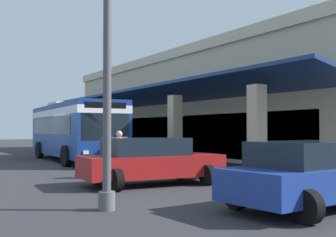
{
  "coord_description": "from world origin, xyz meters",
  "views": [
    {
      "loc": [
        21.01,
        -6.71,
        1.72
      ],
      "look_at": [
        0.92,
        5.69,
        2.36
      ],
      "focal_mm": 45.13,
      "sensor_mm": 36.0,
      "label": 1
    }
  ],
  "objects_px": {
    "potted_palm": "(114,145)",
    "lot_light_pole": "(107,38)",
    "parked_sedan_red": "(150,161)",
    "pedestrian": "(119,152)",
    "transit_bus": "(73,128)",
    "parked_sedan_blue": "(313,174)"
  },
  "relations": [
    {
      "from": "parked_sedan_blue",
      "to": "parked_sedan_red",
      "type": "distance_m",
      "value": 5.47
    },
    {
      "from": "transit_bus",
      "to": "parked_sedan_red",
      "type": "xyz_separation_m",
      "value": [
        11.34,
        -1.41,
        -1.1
      ]
    },
    {
      "from": "parked_sedan_red",
      "to": "potted_palm",
      "type": "xyz_separation_m",
      "value": [
        -15.52,
        5.83,
        -0.06
      ]
    },
    {
      "from": "parked_sedan_blue",
      "to": "pedestrian",
      "type": "height_order",
      "value": "pedestrian"
    },
    {
      "from": "parked_sedan_blue",
      "to": "potted_palm",
      "type": "xyz_separation_m",
      "value": [
        -20.88,
        4.74,
        -0.06
      ]
    },
    {
      "from": "pedestrian",
      "to": "potted_palm",
      "type": "xyz_separation_m",
      "value": [
        -13.36,
        5.88,
        -0.26
      ]
    },
    {
      "from": "parked_sedan_red",
      "to": "pedestrian",
      "type": "height_order",
      "value": "pedestrian"
    },
    {
      "from": "lot_light_pole",
      "to": "transit_bus",
      "type": "bearing_deg",
      "value": 163.69
    },
    {
      "from": "pedestrian",
      "to": "potted_palm",
      "type": "relative_size",
      "value": 0.55
    },
    {
      "from": "parked_sedan_red",
      "to": "pedestrian",
      "type": "relative_size",
      "value": 2.69
    },
    {
      "from": "pedestrian",
      "to": "potted_palm",
      "type": "height_order",
      "value": "potted_palm"
    },
    {
      "from": "pedestrian",
      "to": "lot_light_pole",
      "type": "bearing_deg",
      "value": -27.61
    },
    {
      "from": "potted_palm",
      "to": "lot_light_pole",
      "type": "bearing_deg",
      "value": -24.88
    },
    {
      "from": "transit_bus",
      "to": "potted_palm",
      "type": "distance_m",
      "value": 6.19
    },
    {
      "from": "transit_bus",
      "to": "parked_sedan_blue",
      "type": "bearing_deg",
      "value": -1.11
    },
    {
      "from": "pedestrian",
      "to": "potted_palm",
      "type": "bearing_deg",
      "value": 156.24
    },
    {
      "from": "parked_sedan_blue",
      "to": "potted_palm",
      "type": "bearing_deg",
      "value": 167.2
    },
    {
      "from": "potted_palm",
      "to": "pedestrian",
      "type": "bearing_deg",
      "value": -23.76
    },
    {
      "from": "pedestrian",
      "to": "lot_light_pole",
      "type": "distance_m",
      "value": 6.61
    },
    {
      "from": "parked_sedan_blue",
      "to": "lot_light_pole",
      "type": "relative_size",
      "value": 0.66
    },
    {
      "from": "parked_sedan_red",
      "to": "parked_sedan_blue",
      "type": "bearing_deg",
      "value": 11.48
    },
    {
      "from": "transit_bus",
      "to": "potted_palm",
      "type": "bearing_deg",
      "value": 133.39
    }
  ]
}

